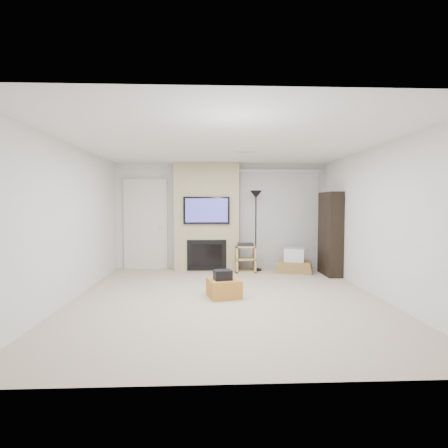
{
  "coord_description": "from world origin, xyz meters",
  "views": [
    {
      "loc": [
        -0.29,
        -5.64,
        1.54
      ],
      "look_at": [
        0.0,
        1.2,
        1.15
      ],
      "focal_mm": 28.0,
      "sensor_mm": 36.0,
      "label": 1
    }
  ],
  "objects_px": {
    "ottoman": "(224,288)",
    "bookshelf": "(330,234)",
    "av_stand": "(245,257)",
    "floor_lamp": "(256,208)",
    "box_stack": "(294,263)"
  },
  "relations": [
    {
      "from": "bookshelf",
      "to": "floor_lamp",
      "type": "bearing_deg",
      "value": 159.78
    },
    {
      "from": "ottoman",
      "to": "box_stack",
      "type": "bearing_deg",
      "value": 51.18
    },
    {
      "from": "floor_lamp",
      "to": "box_stack",
      "type": "bearing_deg",
      "value": -14.04
    },
    {
      "from": "ottoman",
      "to": "av_stand",
      "type": "relative_size",
      "value": 0.76
    },
    {
      "from": "bookshelf",
      "to": "av_stand",
      "type": "bearing_deg",
      "value": 167.9
    },
    {
      "from": "av_stand",
      "to": "ottoman",
      "type": "bearing_deg",
      "value": -105.21
    },
    {
      "from": "floor_lamp",
      "to": "av_stand",
      "type": "height_order",
      "value": "floor_lamp"
    },
    {
      "from": "ottoman",
      "to": "av_stand",
      "type": "distance_m",
      "value": 2.22
    },
    {
      "from": "floor_lamp",
      "to": "box_stack",
      "type": "xyz_separation_m",
      "value": [
        0.86,
        -0.21,
        -1.26
      ]
    },
    {
      "from": "ottoman",
      "to": "bookshelf",
      "type": "relative_size",
      "value": 0.28
    },
    {
      "from": "floor_lamp",
      "to": "box_stack",
      "type": "height_order",
      "value": "floor_lamp"
    },
    {
      "from": "ottoman",
      "to": "floor_lamp",
      "type": "xyz_separation_m",
      "value": [
        0.84,
        2.32,
        1.31
      ]
    },
    {
      "from": "av_stand",
      "to": "box_stack",
      "type": "height_order",
      "value": "av_stand"
    },
    {
      "from": "box_stack",
      "to": "bookshelf",
      "type": "xyz_separation_m",
      "value": [
        0.7,
        -0.36,
        0.7
      ]
    },
    {
      "from": "ottoman",
      "to": "bookshelf",
      "type": "bearing_deg",
      "value": 36.18
    }
  ]
}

